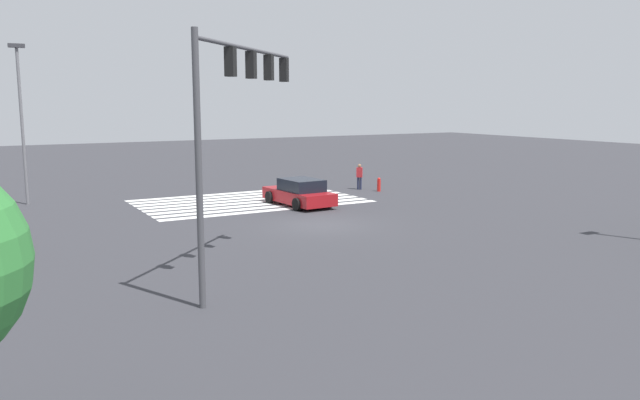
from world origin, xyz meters
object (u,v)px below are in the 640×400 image
at_px(traffic_signal_mast, 238,99).
at_px(car_0, 299,193).
at_px(fire_hydrant, 379,184).
at_px(pedestrian, 359,175).
at_px(street_light_pole_a, 21,110).

xyz_separation_m(traffic_signal_mast, car_0, (-8.19, -11.72, -4.89)).
relative_size(car_0, fire_hydrant, 5.55).
distance_m(traffic_signal_mast, car_0, 15.11).
distance_m(pedestrian, street_light_pole_a, 19.68).
bearing_deg(street_light_pole_a, traffic_signal_mast, 103.00).
bearing_deg(street_light_pole_a, pedestrian, 168.23).
height_order(pedestrian, fire_hydrant, pedestrian).
relative_size(car_0, street_light_pole_a, 0.56).
bearing_deg(pedestrian, traffic_signal_mast, -1.45).
distance_m(traffic_signal_mast, street_light_pole_a, 19.80).
bearing_deg(car_0, fire_hydrant, -74.83).
bearing_deg(fire_hydrant, traffic_signal_mast, 43.16).
bearing_deg(traffic_signal_mast, fire_hydrant, -1.84).
relative_size(car_0, pedestrian, 2.95).
bearing_deg(traffic_signal_mast, pedestrian, 1.88).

